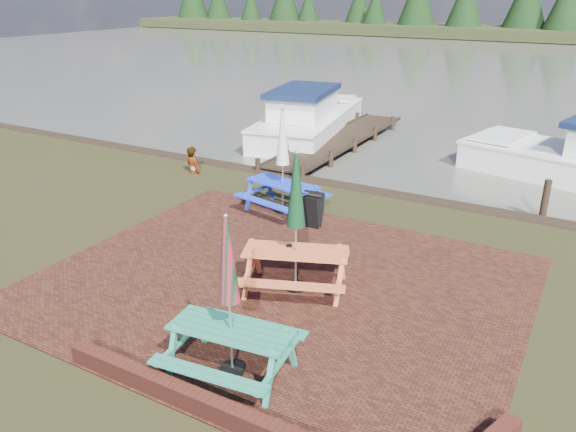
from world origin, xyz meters
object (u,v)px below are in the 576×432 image
(chalkboard, at_px, (310,210))
(picnic_table_teal, at_px, (230,322))
(person, at_px, (192,147))
(jetty, at_px, (338,141))
(picnic_table_red, at_px, (296,244))
(picnic_table_blue, at_px, (283,178))
(boat_jetty, at_px, (308,120))

(chalkboard, bearing_deg, picnic_table_teal, -77.36)
(chalkboard, height_order, person, person)
(chalkboard, relative_size, jetty, 0.09)
(jetty, bearing_deg, person, -114.17)
(picnic_table_teal, bearing_deg, picnic_table_red, 92.06)
(picnic_table_teal, height_order, jetty, picnic_table_teal)
(jetty, bearing_deg, picnic_table_teal, -71.84)
(jetty, bearing_deg, chalkboard, -70.02)
(jetty, bearing_deg, picnic_table_blue, -76.53)
(picnic_table_blue, distance_m, chalkboard, 1.27)
(jetty, bearing_deg, boat_jetty, 148.57)
(boat_jetty, bearing_deg, person, -105.85)
(picnic_table_teal, distance_m, picnic_table_red, 2.69)
(picnic_table_red, bearing_deg, picnic_table_teal, -102.80)
(picnic_table_teal, height_order, boat_jetty, picnic_table_teal)
(picnic_table_blue, relative_size, jetty, 0.29)
(picnic_table_blue, bearing_deg, jetty, 115.36)
(picnic_table_blue, relative_size, boat_jetty, 0.33)
(picnic_table_blue, xyz_separation_m, boat_jetty, (-3.48, 8.08, -0.46))
(jetty, xyz_separation_m, person, (-2.44, -5.44, 0.70))
(picnic_table_teal, distance_m, picnic_table_blue, 6.52)
(picnic_table_blue, distance_m, person, 4.39)
(jetty, relative_size, person, 5.59)
(picnic_table_blue, bearing_deg, boat_jetty, 125.19)
(jetty, xyz_separation_m, boat_jetty, (-1.81, 1.11, 0.35))
(boat_jetty, bearing_deg, picnic_table_blue, -77.04)
(picnic_table_teal, relative_size, chalkboard, 2.99)
(picnic_table_red, height_order, boat_jetty, picnic_table_red)
(picnic_table_blue, relative_size, chalkboard, 3.11)
(picnic_table_teal, relative_size, boat_jetty, 0.32)
(picnic_table_blue, distance_m, boat_jetty, 8.81)
(picnic_table_teal, xyz_separation_m, person, (-6.69, 7.53, -0.08))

